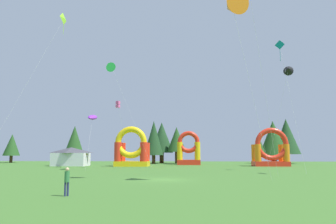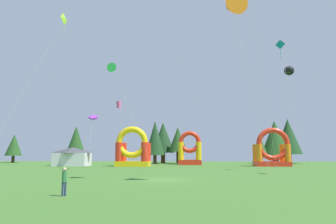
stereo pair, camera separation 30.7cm
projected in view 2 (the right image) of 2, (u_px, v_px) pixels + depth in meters
name	position (u px, v px, depth m)	size (l,w,h in m)	color
ground_plane	(162.00, 180.00, 28.01)	(120.00, 120.00, 0.00)	#3D6B28
kite_lime_diamond	(65.00, 20.00, 42.86)	(7.46, 6.04, 20.77)	#8CD826
kite_pink_box	(119.00, 105.00, 49.76)	(1.78, 4.15, 10.33)	#EA599E
kite_green_delta	(113.00, 69.00, 50.82)	(7.46, 1.52, 16.45)	green
kite_purple_parafoil	(93.00, 117.00, 45.06)	(1.25, 4.35, 8.01)	purple
kite_teal_diamond	(281.00, 47.00, 39.64)	(1.75, 3.25, 16.06)	#0C7F7A
kite_orange_delta	(231.00, 6.00, 27.06)	(4.35, 2.66, 15.87)	orange
kite_black_delta	(289.00, 69.00, 42.37)	(3.95, 1.72, 14.04)	black
person_left_edge	(64.00, 179.00, 17.50)	(0.37, 0.37, 1.54)	navy
inflatable_red_slide	(272.00, 152.00, 55.88)	(5.94, 3.96, 6.69)	red
inflatable_orange_dome	(190.00, 152.00, 62.75)	(4.49, 3.74, 6.55)	red
inflatable_yellow_castle	(133.00, 152.00, 55.89)	(5.78, 4.63, 6.89)	yellow
festival_tent	(72.00, 157.00, 57.65)	(5.94, 4.13, 3.31)	silver
tree_row_2	(14.00, 145.00, 76.76)	(3.87, 3.87, 6.80)	#4C331E
tree_row_3	(76.00, 139.00, 70.03)	(3.92, 3.92, 8.22)	#4C331E
tree_row_4	(155.00, 138.00, 68.82)	(4.16, 4.16, 9.19)	#4C331E
tree_row_5	(163.00, 138.00, 73.82)	(5.38, 5.38, 9.34)	#4C331E
tree_row_6	(178.00, 140.00, 70.82)	(4.23, 4.23, 8.04)	#4C331E
tree_row_7	(261.00, 147.00, 70.59)	(3.34, 3.34, 5.60)	#4C331E
tree_row_8	(275.00, 139.00, 71.46)	(6.56, 6.56, 9.48)	#4C331E
tree_row_9	(288.00, 137.00, 71.92)	(5.94, 5.94, 9.99)	#4C331E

